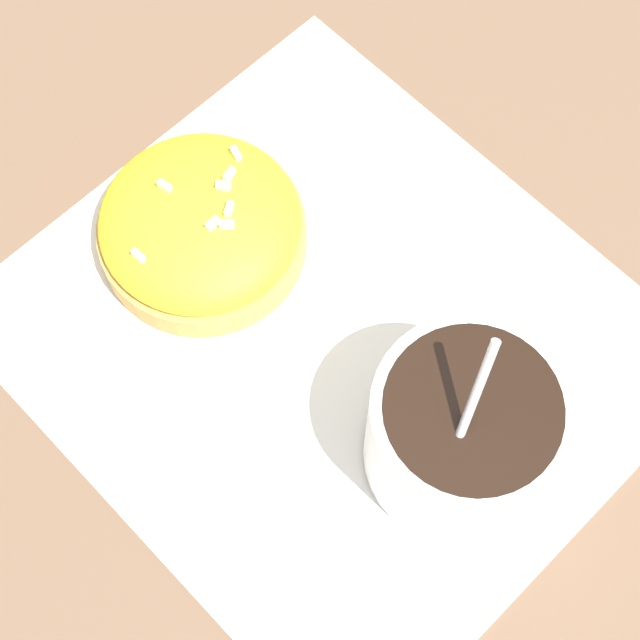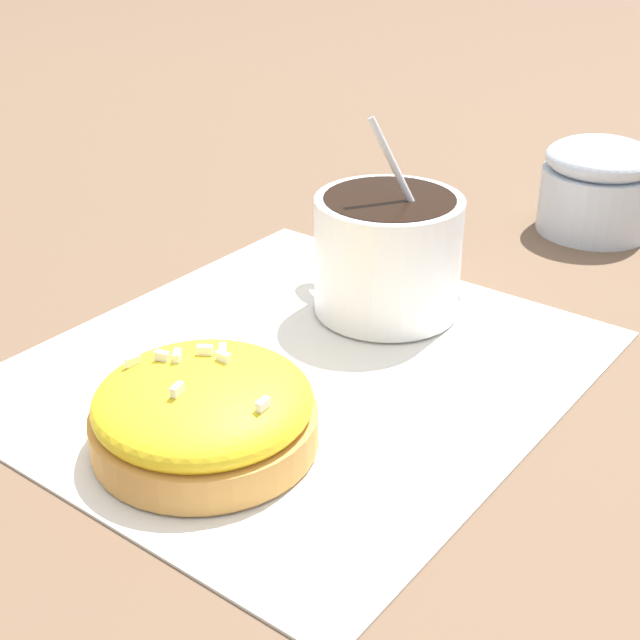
% 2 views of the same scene
% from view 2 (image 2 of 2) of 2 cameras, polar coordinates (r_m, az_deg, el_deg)
% --- Properties ---
extents(ground_plane, '(3.00, 3.00, 0.00)m').
position_cam_2_polar(ground_plane, '(0.47, -1.27, -3.14)').
color(ground_plane, brown).
extents(paper_napkin, '(0.29, 0.26, 0.00)m').
position_cam_2_polar(paper_napkin, '(0.47, -1.27, -2.99)').
color(paper_napkin, white).
rests_on(paper_napkin, ground_plane).
extents(coffee_cup, '(0.08, 0.11, 0.11)m').
position_cam_2_polar(coffee_cup, '(0.51, 4.68, 4.43)').
color(coffee_cup, white).
rests_on(coffee_cup, paper_napkin).
extents(frosted_pastry, '(0.10, 0.10, 0.04)m').
position_cam_2_polar(frosted_pastry, '(0.40, -7.45, -5.77)').
color(frosted_pastry, '#D19347').
rests_on(frosted_pastry, paper_napkin).
extents(sugar_bowl, '(0.08, 0.08, 0.07)m').
position_cam_2_polar(sugar_bowl, '(0.66, 17.36, 8.23)').
color(sugar_bowl, silver).
rests_on(sugar_bowl, ground_plane).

